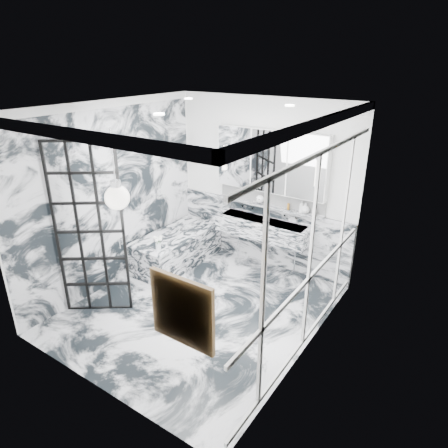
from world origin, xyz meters
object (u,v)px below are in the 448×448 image
Objects in this scene: mirror_cabinet at (271,161)px; bathtub at (176,248)px; trough_sink at (263,228)px; crittall_door at (90,232)px.

mirror_cabinet is 1.15× the size of bathtub.
mirror_cabinet reaches higher than trough_sink.
bathtub is (-1.32, -0.83, -1.54)m from mirror_cabinet.
trough_sink is (1.34, 2.34, -0.47)m from crittall_door.
crittall_door is 2.91m from mirror_cabinet.
crittall_door is at bearing -119.66° from trough_sink.
bathtub is at bearing 53.42° from crittall_door.
bathtub is at bearing -153.52° from trough_sink.
mirror_cabinet is at bearing 32.06° from bathtub.
crittall_door is 1.92m from bathtub.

